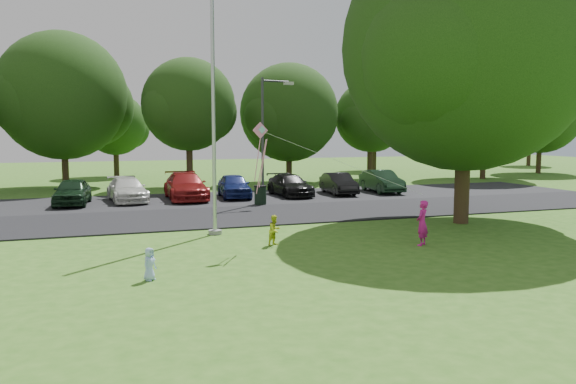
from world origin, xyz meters
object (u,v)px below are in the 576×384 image
object	(u,v)px
street_lamp	(267,129)
child_yellow	(275,230)
flagpole	(214,122)
big_tree	(466,53)
kite	(265,146)
woman	(422,223)
trash_can	(260,195)
child_blue	(149,264)

from	to	relation	value
street_lamp	child_yellow	distance (m)	11.31
flagpole	child_yellow	distance (m)	4.75
flagpole	big_tree	bearing A→B (deg)	-4.77
flagpole	big_tree	size ratio (longest dim) A/B	0.81
kite	street_lamp	bearing A→B (deg)	65.20
woman	child_yellow	bearing A→B (deg)	-57.92
flagpole	child_yellow	bearing A→B (deg)	-60.60
flagpole	street_lamp	world-z (taller)	flagpole
big_tree	child_yellow	distance (m)	10.99
trash_can	child_blue	distance (m)	14.81
street_lamp	trash_can	xyz separation A→B (m)	(-0.51, -0.45, -3.43)
trash_can	big_tree	world-z (taller)	big_tree
trash_can	child_blue	xyz separation A→B (m)	(-6.77, -13.17, -0.09)
street_lamp	child_yellow	bearing A→B (deg)	-114.55
trash_can	flagpole	bearing A→B (deg)	-117.92
trash_can	child_yellow	distance (m)	10.21
street_lamp	flagpole	bearing A→B (deg)	-128.54
child_yellow	kite	xyz separation A→B (m)	(-0.46, -0.47, 2.84)
flagpole	child_blue	world-z (taller)	flagpole
flagpole	woman	world-z (taller)	flagpole
big_tree	child_yellow	world-z (taller)	big_tree
trash_can	big_tree	size ratio (longest dim) A/B	0.08
street_lamp	woman	size ratio (longest dim) A/B	4.32
street_lamp	child_blue	xyz separation A→B (m)	(-7.28, -13.62, -3.52)
woman	kite	xyz separation A→B (m)	(-5.13, 1.16, 2.59)
street_lamp	kite	bearing A→B (deg)	-116.14
big_tree	kite	bearing A→B (deg)	-166.06
flagpole	woman	xyz separation A→B (m)	(6.17, -4.28, -3.40)
kite	flagpole	bearing A→B (deg)	100.62
woman	flagpole	bearing A→B (deg)	-73.44
flagpole	woman	size ratio (longest dim) A/B	6.56
big_tree	child_blue	distance (m)	15.49
flagpole	child_yellow	world-z (taller)	flagpole
street_lamp	kite	xyz separation A→B (m)	(-3.34, -10.86, -0.60)
child_yellow	child_blue	world-z (taller)	child_yellow
flagpole	child_yellow	size ratio (longest dim) A/B	9.73
child_yellow	child_blue	xyz separation A→B (m)	(-4.40, -3.23, -0.08)
flagpole	big_tree	world-z (taller)	big_tree
street_lamp	big_tree	world-z (taller)	big_tree
child_yellow	street_lamp	bearing A→B (deg)	44.48
child_yellow	flagpole	bearing A→B (deg)	89.39
big_tree	kite	size ratio (longest dim) A/B	2.22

